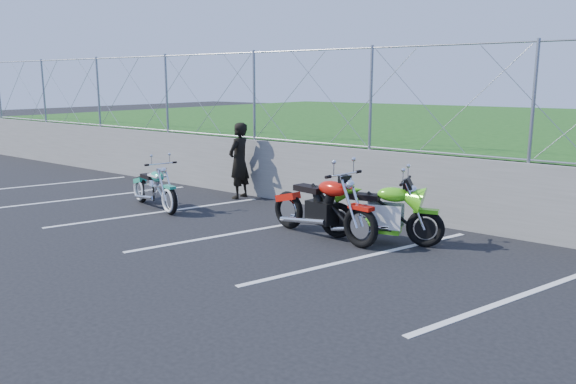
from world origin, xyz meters
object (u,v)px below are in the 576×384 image
Objects in this scene: naked_orange at (324,209)px; person_standing at (239,161)px; cruiser_turquoise at (155,190)px; sportbike_green at (382,215)px.

naked_orange is 3.74m from person_standing.
sportbike_green is at bearing 22.58° from cruiser_turquoise.
sportbike_green is at bearing 30.26° from naked_orange.
person_standing is at bearing 85.26° from cruiser_turquoise.
person_standing is at bearing 163.73° from naked_orange.
person_standing is (-4.29, 1.20, 0.39)m from sportbike_green.
naked_orange is at bearing -174.12° from sportbike_green.
cruiser_turquoise is 0.85× the size of naked_orange.
naked_orange is 0.98m from sportbike_green.
cruiser_turquoise is at bearing -27.82° from person_standing.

